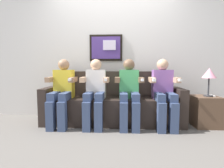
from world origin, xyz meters
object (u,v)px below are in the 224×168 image
object	(u,v)px
table_lamp	(209,74)
spare_remote_on_table	(212,96)
person_right_center	(129,90)
side_table_right	(205,111)
person_rightmost	(164,90)
person_leftmost	(62,89)
person_left_center	(95,90)
couch	(113,105)

from	to	relation	value
table_lamp	spare_remote_on_table	xyz separation A→B (m)	(0.07, 0.01, -0.35)
person_right_center	side_table_right	world-z (taller)	person_right_center
side_table_right	table_lamp	xyz separation A→B (m)	(0.03, -0.01, 0.61)
person_right_center	person_rightmost	distance (m)	0.56
person_rightmost	spare_remote_on_table	bearing A→B (deg)	4.28
person_leftmost	table_lamp	world-z (taller)	person_leftmost
person_left_center	side_table_right	distance (m)	1.85
couch	table_lamp	bearing A→B (deg)	-4.38
person_leftmost	side_table_right	xyz separation A→B (m)	(2.38, 0.06, -0.36)
person_leftmost	spare_remote_on_table	world-z (taller)	person_leftmost
side_table_right	spare_remote_on_table	distance (m)	0.28
couch	person_left_center	world-z (taller)	person_left_center
person_left_center	spare_remote_on_table	distance (m)	1.92
person_left_center	spare_remote_on_table	xyz separation A→B (m)	(1.92, 0.06, -0.10)
person_right_center	table_lamp	world-z (taller)	person_right_center
couch	person_leftmost	distance (m)	0.90
person_left_center	person_right_center	size ratio (longest dim) A/B	1.00
couch	person_leftmost	bearing A→B (deg)	-168.62
person_leftmost	person_right_center	bearing A→B (deg)	0.00
couch	person_rightmost	distance (m)	0.90
table_lamp	spare_remote_on_table	size ratio (longest dim) A/B	3.54
person_right_center	spare_remote_on_table	bearing A→B (deg)	2.51
person_right_center	spare_remote_on_table	size ratio (longest dim) A/B	8.54
spare_remote_on_table	table_lamp	bearing A→B (deg)	-171.51
couch	person_rightmost	world-z (taller)	person_rightmost
person_left_center	spare_remote_on_table	size ratio (longest dim) A/B	8.54
person_left_center	person_rightmost	bearing A→B (deg)	-0.02
person_leftmost	side_table_right	bearing A→B (deg)	1.47
person_right_center	table_lamp	distance (m)	1.31
person_rightmost	side_table_right	distance (m)	0.79
person_leftmost	side_table_right	world-z (taller)	person_leftmost
person_left_center	side_table_right	xyz separation A→B (m)	(1.82, 0.06, -0.36)
couch	side_table_right	bearing A→B (deg)	-3.99
couch	spare_remote_on_table	xyz separation A→B (m)	(1.64, -0.11, 0.20)
couch	person_right_center	world-z (taller)	person_right_center
couch	spare_remote_on_table	world-z (taller)	couch
person_leftmost	table_lamp	size ratio (longest dim) A/B	2.41
person_left_center	side_table_right	bearing A→B (deg)	1.92
person_rightmost	side_table_right	world-z (taller)	person_rightmost
person_left_center	person_rightmost	distance (m)	1.12
person_leftmost	person_rightmost	size ratio (longest dim) A/B	1.00
person_leftmost	person_left_center	bearing A→B (deg)	0.00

